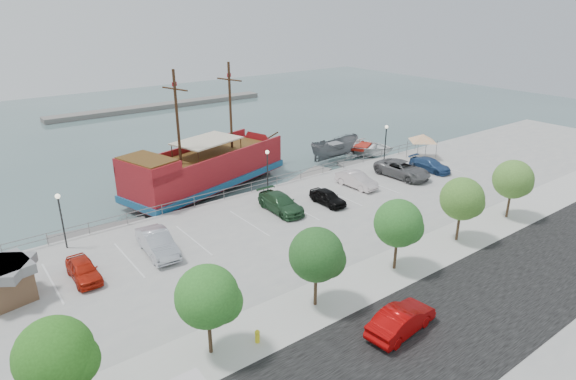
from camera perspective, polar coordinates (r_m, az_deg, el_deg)
ground at (r=41.19m, az=2.79°, el=-4.40°), size 160.00×160.00×0.00m
land_slab at (r=30.48m, az=30.10°, el=-16.91°), size 100.00×58.00×1.20m
street at (r=31.74m, az=22.02°, el=-12.46°), size 100.00×8.00×0.04m
sidewalk at (r=34.54m, az=13.57°, el=-8.51°), size 100.00×4.00×0.05m
seawall_railing at (r=46.36m, az=-3.32°, el=0.65°), size 50.00×0.06×1.00m
far_shore at (r=91.72m, az=-14.78°, el=9.62°), size 40.00×3.00×0.80m
pirate_ship at (r=50.21m, az=-8.38°, el=2.87°), size 20.91×10.96×12.95m
patrol_boat at (r=58.14m, az=5.52°, el=4.67°), size 7.01×3.13×2.64m
speedboat at (r=61.27m, az=8.70°, el=4.91°), size 8.79×9.74×1.66m
dock_west at (r=42.49m, az=-21.43°, el=-4.78°), size 8.02×3.26×0.45m
dock_mid at (r=51.81m, az=2.35°, el=1.38°), size 7.80×4.91×0.43m
dock_east at (r=57.55m, az=9.21°, el=3.14°), size 6.77×4.09×0.37m
shed at (r=33.80m, az=-30.65°, el=-9.29°), size 3.52×3.52×2.48m
canopy_tent at (r=57.58m, az=15.73°, el=6.38°), size 4.32×4.32×3.24m
street_sedan at (r=27.74m, az=13.28°, el=-14.77°), size 4.73×2.10×1.51m
fire_hydrant at (r=26.56m, az=-3.65°, el=-16.86°), size 0.28×0.28×0.80m
lamp_post_left at (r=38.04m, az=-25.37°, el=-2.30°), size 0.36×0.36×4.28m
lamp_post_mid at (r=44.54m, az=-2.46°, el=3.09°), size 0.36×0.36×4.28m
lamp_post_right at (r=54.81m, az=11.52°, el=6.16°), size 0.36×0.36×4.28m
tree_a at (r=22.89m, az=-25.51°, el=-17.37°), size 3.30×3.20×5.00m
tree_b at (r=24.52m, az=-9.16°, el=-12.50°), size 3.30×3.20×5.00m
tree_c at (r=27.87m, az=3.70°, el=-7.80°), size 3.30×3.20×5.00m
tree_d at (r=32.41m, az=13.19°, el=-3.99°), size 3.30×3.20×5.00m
tree_e at (r=37.71m, az=20.12°, el=-1.11°), size 3.30×3.20×5.00m
tree_f at (r=43.49m, az=25.27°, el=1.05°), size 3.30×3.20×5.00m
parked_car_a at (r=34.30m, az=-23.09°, el=-8.69°), size 1.60×3.97×1.35m
parked_car_b at (r=35.80m, az=-15.21°, el=-6.07°), size 2.09×5.14×1.66m
parked_car_d at (r=41.44m, az=-0.88°, el=-1.56°), size 2.27×5.23×1.50m
parked_car_e at (r=43.07m, az=4.74°, el=-0.85°), size 1.58×3.88×1.32m
parked_car_f at (r=47.38m, az=8.13°, el=1.20°), size 1.76×4.55×1.48m
parked_car_g at (r=51.02m, az=13.40°, el=2.41°), size 3.09×6.14×1.67m
parked_car_h at (r=53.75m, az=16.48°, el=2.89°), size 2.16×4.76×1.35m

